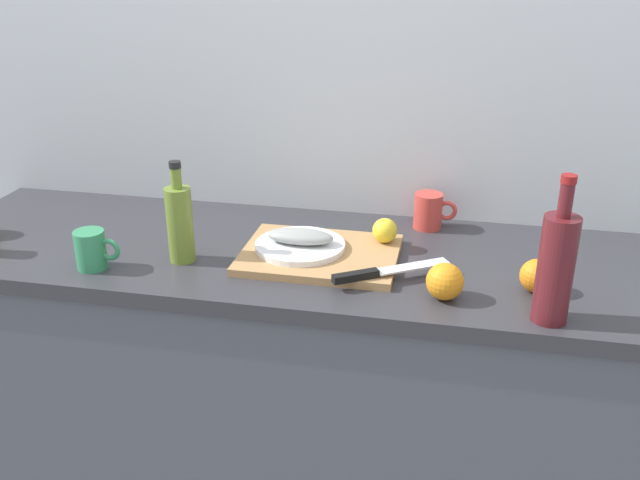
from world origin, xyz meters
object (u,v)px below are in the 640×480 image
(coffee_mug_1, at_px, (429,211))
(coffee_mug_0, at_px, (92,250))
(fish_fillet, at_px, (299,236))
(lemon_0, at_px, (385,230))
(olive_oil_bottle, at_px, (180,222))
(white_plate, at_px, (299,246))
(orange_0, at_px, (445,281))
(wine_bottle, at_px, (556,266))
(chef_knife, at_px, (377,272))
(cutting_board, at_px, (320,255))

(coffee_mug_1, bearing_deg, coffee_mug_0, -151.45)
(fish_fillet, height_order, lemon_0, lemon_0)
(fish_fillet, relative_size, coffee_mug_0, 1.50)
(fish_fillet, distance_m, coffee_mug_1, 0.40)
(lemon_0, distance_m, olive_oil_bottle, 0.51)
(coffee_mug_0, bearing_deg, lemon_0, 20.57)
(white_plate, height_order, orange_0, orange_0)
(olive_oil_bottle, bearing_deg, orange_0, -6.39)
(white_plate, relative_size, wine_bottle, 0.71)
(coffee_mug_0, bearing_deg, white_plate, 19.83)
(coffee_mug_0, height_order, orange_0, coffee_mug_0)
(fish_fillet, height_order, olive_oil_bottle, olive_oil_bottle)
(chef_knife, bearing_deg, orange_0, -46.62)
(white_plate, relative_size, coffee_mug_0, 2.00)
(cutting_board, height_order, lemon_0, lemon_0)
(coffee_mug_0, bearing_deg, fish_fillet, 19.83)
(wine_bottle, bearing_deg, olive_oil_bottle, 171.86)
(fish_fillet, bearing_deg, chef_knife, -28.51)
(fish_fillet, height_order, chef_knife, fish_fillet)
(cutting_board, bearing_deg, wine_bottle, -20.80)
(fish_fillet, xyz_separation_m, lemon_0, (0.21, 0.08, -0.00))
(white_plate, xyz_separation_m, orange_0, (0.37, -0.15, 0.01))
(chef_knife, xyz_separation_m, lemon_0, (-0.01, 0.20, 0.02))
(orange_0, bearing_deg, olive_oil_bottle, 173.61)
(chef_knife, height_order, coffee_mug_1, coffee_mug_1)
(olive_oil_bottle, xyz_separation_m, orange_0, (0.64, -0.07, -0.06))
(coffee_mug_0, height_order, coffee_mug_1, coffee_mug_1)
(lemon_0, height_order, wine_bottle, wine_bottle)
(cutting_board, relative_size, olive_oil_bottle, 1.51)
(coffee_mug_1, bearing_deg, fish_fillet, -140.50)
(cutting_board, relative_size, chef_knife, 1.47)
(cutting_board, bearing_deg, coffee_mug_0, -162.65)
(fish_fillet, distance_m, wine_bottle, 0.62)
(white_plate, relative_size, lemon_0, 3.55)
(chef_knife, bearing_deg, coffee_mug_1, 43.37)
(wine_bottle, distance_m, coffee_mug_1, 0.54)
(lemon_0, xyz_separation_m, coffee_mug_1, (0.10, 0.17, -0.00))
(fish_fillet, bearing_deg, lemon_0, 22.26)
(fish_fillet, relative_size, coffee_mug_1, 1.45)
(cutting_board, distance_m, orange_0, 0.35)
(coffee_mug_0, relative_size, orange_0, 1.36)
(olive_oil_bottle, xyz_separation_m, coffee_mug_0, (-0.19, -0.09, -0.05))
(fish_fillet, bearing_deg, cutting_board, -5.36)
(white_plate, relative_size, chef_knife, 0.87)
(chef_knife, bearing_deg, cutting_board, 112.80)
(orange_0, bearing_deg, coffee_mug_0, -179.03)
(white_plate, bearing_deg, coffee_mug_1, 39.50)
(cutting_board, distance_m, lemon_0, 0.18)
(wine_bottle, bearing_deg, coffee_mug_0, 178.00)
(orange_0, bearing_deg, white_plate, 157.06)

